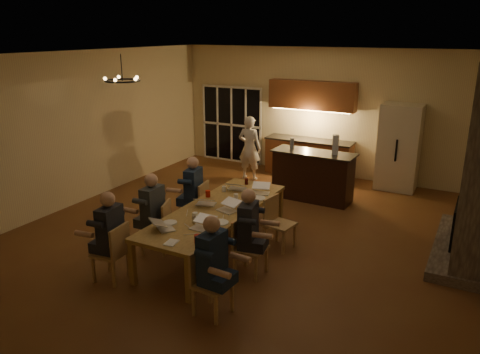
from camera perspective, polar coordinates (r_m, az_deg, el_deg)
The scene contains 41 objects.
floor at distance 8.54m, azimuth 0.36°, elevation -7.39°, with size 9.00×9.00×0.00m, color brown.
back_wall at distance 12.10m, azimuth 10.47°, elevation 7.72°, with size 8.00×0.04×3.20m, color #CDB691.
left_wall at distance 10.44m, azimuth -19.65°, elevation 5.47°, with size 0.04×9.00×3.20m, color #CDB691.
ceiling at distance 7.75m, azimuth 0.41°, elevation 14.74°, with size 8.00×9.00×0.04m, color white.
french_doors at distance 13.21m, azimuth -1.00°, elevation 6.39°, with size 1.86×0.08×2.10m, color black.
kitchenette at distance 11.97m, azimuth 8.52°, elevation 5.77°, with size 2.24×0.68×2.40m, color brown, non-canonical shape.
refrigerator at distance 11.44m, azimuth 18.81°, elevation 3.45°, with size 0.90×0.68×2.00m, color beige.
dining_table at distance 7.95m, azimuth -2.86°, elevation -6.40°, with size 1.10×3.26×0.75m, color tan.
bar_island at distance 10.36m, azimuth 8.87°, elevation 0.14°, with size 1.79×0.68×1.08m, color black.
chair_left_near at distance 7.28m, azimuth -15.57°, elevation -8.83°, with size 0.44×0.44×0.89m, color tan, non-canonical shape.
chair_left_mid at distance 8.00m, azimuth -10.25°, elevation -5.98°, with size 0.44×0.44×0.89m, color tan, non-canonical shape.
chair_left_far at distance 8.88m, azimuth -5.59°, elevation -3.35°, with size 0.44×0.44×0.89m, color tan, non-canonical shape.
chair_right_near at distance 6.23m, azimuth -3.35°, elevation -12.85°, with size 0.44×0.44×0.89m, color tan, non-canonical shape.
chair_right_mid at distance 7.15m, azimuth 1.32°, elevation -8.61°, with size 0.44×0.44×0.89m, color tan, non-canonical shape.
chair_right_far at distance 8.02m, azimuth 4.95°, elevation -5.69°, with size 0.44×0.44×0.89m, color tan, non-canonical shape.
person_left_near at distance 7.19m, azimuth -15.46°, elevation -6.97°, with size 0.60×0.60×1.38m, color #24262E, non-canonical shape.
person_right_near at distance 6.14m, azimuth -3.38°, elevation -10.74°, with size 0.60×0.60×1.38m, color #1B2B44, non-canonical shape.
person_left_mid at distance 7.89m, azimuth -10.55°, elevation -4.39°, with size 0.60×0.60×1.38m, color #3E4449, non-canonical shape.
person_right_mid at distance 7.06m, azimuth 1.00°, elevation -6.77°, with size 0.60×0.60×1.38m, color #24262E, non-canonical shape.
person_left_far at distance 8.78m, azimuth -5.67°, elevation -1.89°, with size 0.60×0.60×1.38m, color #1B2B44, non-canonical shape.
standing_person at distance 11.61m, azimuth 1.17°, elevation 3.57°, with size 0.58×0.38×1.60m, color silver.
chandelier at distance 8.53m, azimuth -14.13°, elevation 11.32°, with size 0.61×0.61×0.03m, color black.
laptop_a at distance 7.08m, azimuth -9.11°, elevation -5.41°, with size 0.32×0.28×0.23m, color silver, non-canonical shape.
laptop_b at distance 7.01m, azimuth -4.74°, elevation -5.49°, with size 0.32×0.28×0.23m, color silver, non-canonical shape.
laptop_c at distance 7.97m, azimuth -4.18°, elevation -2.58°, with size 0.32×0.28×0.23m, color silver, non-canonical shape.
laptop_d at distance 7.66m, azimuth -1.62°, elevation -3.37°, with size 0.32×0.28×0.23m, color silver, non-canonical shape.
laptop_e at distance 8.70m, azimuth -0.38°, elevation -0.78°, with size 0.32×0.28×0.23m, color silver, non-canonical shape.
laptop_f at distance 8.47m, azimuth 2.51°, elevation -1.32°, with size 0.32×0.28×0.23m, color silver, non-canonical shape.
mug_front at distance 7.42m, azimuth -5.49°, elevation -4.70°, with size 0.09×0.09×0.10m, color white.
mug_mid at distance 8.21m, azimuth -0.50°, elevation -2.39°, with size 0.08×0.08×0.10m, color white.
mug_back at distance 8.61m, azimuth -1.96°, elevation -1.45°, with size 0.07×0.07×0.10m, color white.
redcup_near at distance 6.60m, azimuth -5.23°, elevation -7.51°, with size 0.09×0.09×0.12m, color #AD180B.
redcup_mid at distance 8.34m, azimuth -3.94°, elevation -2.04°, with size 0.08×0.08×0.12m, color #AD180B.
can_silver at distance 7.25m, azimuth -5.64°, elevation -5.15°, with size 0.06×0.06×0.12m, color #B2B2B7.
can_cola at distance 8.99m, azimuth 0.78°, elevation -0.53°, with size 0.06×0.06×0.12m, color #3F0F0C.
plate_near at distance 7.24m, azimuth -2.48°, elevation -5.56°, with size 0.27×0.27×0.02m, color white.
plate_left at distance 7.31m, azimuth -8.54°, elevation -5.52°, with size 0.22×0.22×0.02m, color white.
plate_far at distance 8.25m, azimuth 2.18°, elevation -2.60°, with size 0.27×0.27×0.02m, color white.
notepad at distance 6.66m, azimuth -8.36°, elevation -7.91°, with size 0.15×0.22×0.01m, color white.
bar_bottle at distance 10.43m, azimuth 6.35°, elevation 4.13°, with size 0.09×0.09×0.24m, color #99999E.
bar_blender at distance 10.04m, azimuth 11.56°, elevation 3.88°, with size 0.13×0.13×0.42m, color silver.
Camera 1 is at (3.59, -6.86, 3.59)m, focal length 35.00 mm.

